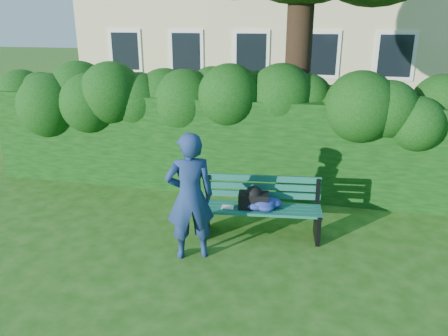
# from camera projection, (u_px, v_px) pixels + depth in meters

# --- Properties ---
(ground) EXTENTS (80.00, 80.00, 0.00)m
(ground) POSITION_uv_depth(u_px,v_px,m) (215.00, 240.00, 6.60)
(ground) COLOR #215311
(ground) RESTS_ON ground
(hedge) EXTENTS (10.00, 1.00, 1.80)m
(hedge) POSITION_uv_depth(u_px,v_px,m) (243.00, 144.00, 8.33)
(hedge) COLOR black
(hedge) RESTS_ON ground
(park_bench) EXTENTS (1.85, 0.77, 0.89)m
(park_bench) POSITION_uv_depth(u_px,v_px,m) (260.00, 205.00, 6.60)
(park_bench) COLOR #105343
(park_bench) RESTS_ON ground
(man_reading) EXTENTS (0.77, 0.66, 1.79)m
(man_reading) POSITION_uv_depth(u_px,v_px,m) (190.00, 197.00, 5.88)
(man_reading) COLOR navy
(man_reading) RESTS_ON ground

